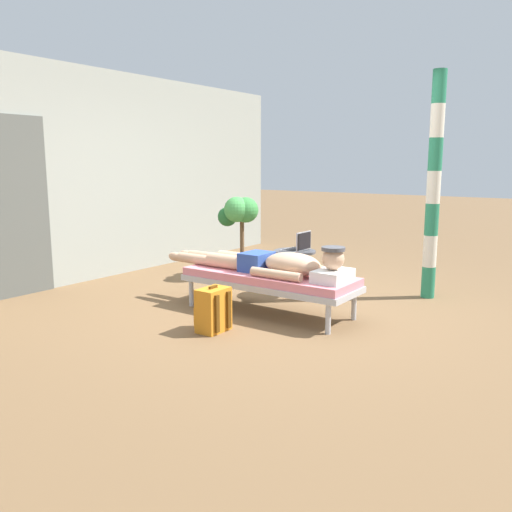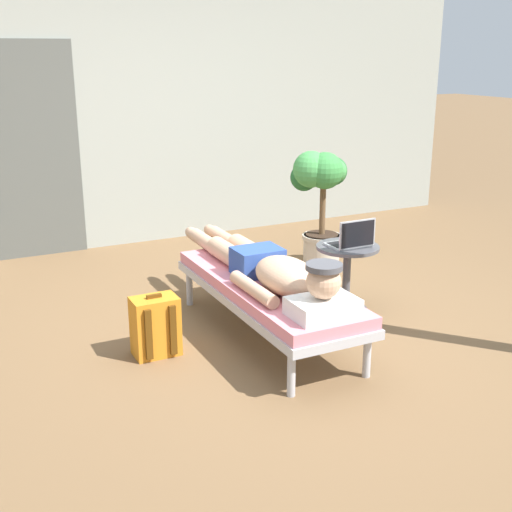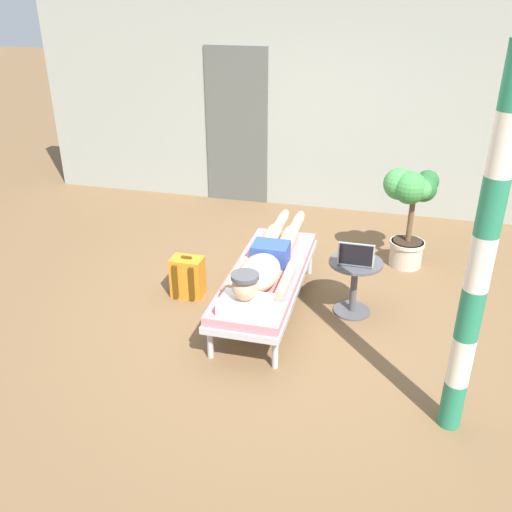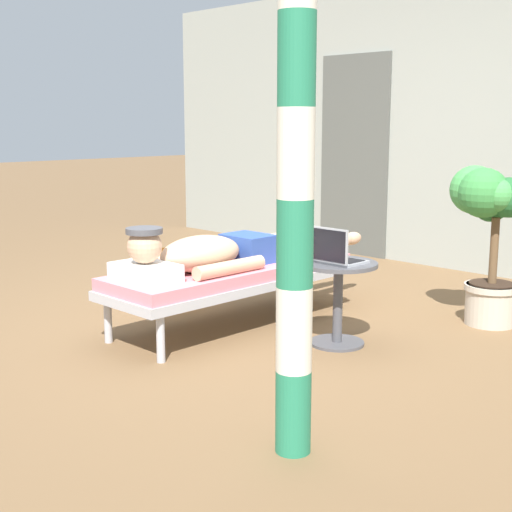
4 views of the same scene
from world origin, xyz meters
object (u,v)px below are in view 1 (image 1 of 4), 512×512
(person_reclining, at_px, (273,263))
(porch_post, at_px, (434,187))
(laptop, at_px, (299,246))
(lounge_chair, at_px, (269,280))
(backpack, at_px, (213,310))
(side_table, at_px, (295,265))
(potted_plant, at_px, (241,223))

(person_reclining, xyz_separation_m, porch_post, (1.57, -1.08, 0.73))
(person_reclining, distance_m, laptop, 0.80)
(lounge_chair, relative_size, laptop, 5.93)
(lounge_chair, bearing_deg, porch_post, -35.71)
(laptop, bearing_deg, backpack, -178.54)
(side_table, distance_m, porch_post, 1.76)
(side_table, bearing_deg, laptop, -90.00)
(person_reclining, bearing_deg, backpack, 171.18)
(person_reclining, bearing_deg, potted_plant, 47.27)
(laptop, bearing_deg, potted_plant, 69.38)
(person_reclining, bearing_deg, side_table, 15.48)
(lounge_chair, distance_m, person_reclining, 0.18)
(laptop, xyz_separation_m, potted_plant, (0.43, 1.14, 0.14))
(person_reclining, relative_size, laptop, 7.00)
(laptop, distance_m, porch_post, 1.62)
(person_reclining, bearing_deg, porch_post, -34.56)
(person_reclining, xyz_separation_m, side_table, (0.78, 0.21, -0.16))
(laptop, bearing_deg, lounge_chair, -171.47)
(side_table, bearing_deg, porch_post, -58.54)
(laptop, relative_size, backpack, 0.73)
(person_reclining, relative_size, potted_plant, 2.01)
(lounge_chair, height_order, porch_post, porch_post)
(side_table, height_order, potted_plant, potted_plant)
(lounge_chair, bearing_deg, side_table, 12.20)
(side_table, xyz_separation_m, porch_post, (0.79, -1.29, 0.89))
(porch_post, bearing_deg, side_table, 121.46)
(side_table, relative_size, porch_post, 0.21)
(laptop, distance_m, backpack, 1.62)
(person_reclining, height_order, laptop, laptop)
(porch_post, bearing_deg, lounge_chair, 144.29)
(lounge_chair, bearing_deg, person_reclining, -90.00)
(laptop, height_order, porch_post, porch_post)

